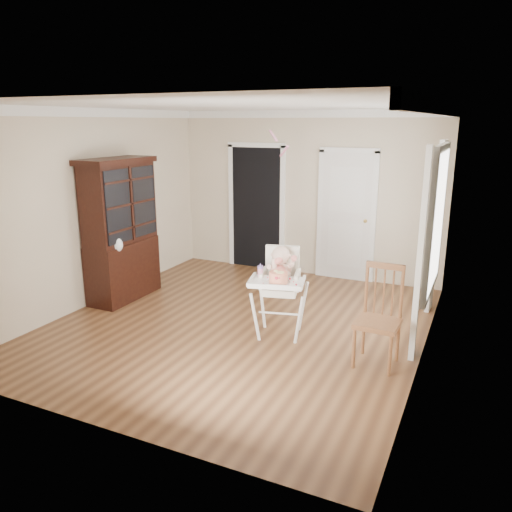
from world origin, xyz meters
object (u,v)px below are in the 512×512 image
at_px(high_chair, 280,282).
at_px(cake, 278,277).
at_px(sippy_cup, 260,271).
at_px(dining_chair, 379,319).
at_px(china_cabinet, 121,230).

distance_m(high_chair, cake, 0.32).
relative_size(sippy_cup, dining_chair, 0.15).
height_order(high_chair, sippy_cup, high_chair).
xyz_separation_m(cake, dining_chair, (1.13, 0.04, -0.33)).
bearing_deg(china_cabinet, high_chair, -6.53).
distance_m(sippy_cup, dining_chair, 1.45).
bearing_deg(cake, china_cabinet, 167.99).
bearing_deg(sippy_cup, china_cabinet, 169.36).
relative_size(china_cabinet, dining_chair, 1.89).
height_order(high_chair, cake, high_chair).
relative_size(cake, china_cabinet, 0.13).
bearing_deg(cake, high_chair, 108.24).
relative_size(high_chair, sippy_cup, 6.72).
distance_m(high_chair, sippy_cup, 0.29).
distance_m(cake, dining_chair, 1.18).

